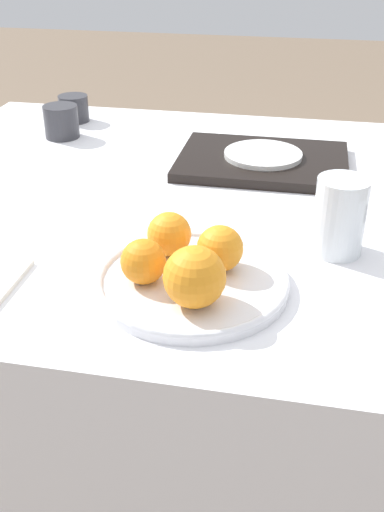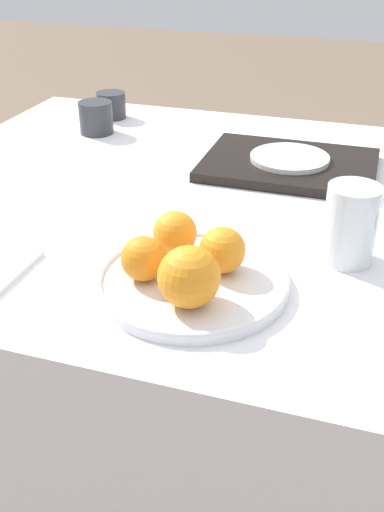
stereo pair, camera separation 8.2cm
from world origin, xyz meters
name	(u,v)px [view 2 (the right image)]	position (x,y,z in m)	size (l,w,h in m)	color
ground_plane	(186,466)	(0.00, 0.00, 0.00)	(12.00, 12.00, 0.00)	#7A6651
table	(185,348)	(0.00, 0.00, 0.38)	(1.13, 1.03, 0.76)	white
fruit_platter	(192,281)	(0.12, -0.31, 0.77)	(0.27, 0.27, 0.02)	silver
orange_0	(222,250)	(0.15, -0.28, 0.81)	(0.07, 0.07, 0.07)	orange
orange_1	(189,277)	(0.13, -0.37, 0.81)	(0.08, 0.08, 0.08)	orange
orange_2	(175,233)	(0.07, -0.25, 0.81)	(0.07, 0.07, 0.07)	orange
orange_3	(144,259)	(0.05, -0.33, 0.80)	(0.06, 0.06, 0.06)	orange
water_glass	(350,224)	(0.32, -0.17, 0.82)	(0.08, 0.08, 0.12)	silver
serving_tray	(289,165)	(0.17, 0.17, 0.77)	(0.35, 0.26, 0.02)	black
side_plate	(290,158)	(0.17, 0.17, 0.78)	(0.16, 0.16, 0.01)	silver
cup_0	(111,105)	(-0.32, 0.39, 0.79)	(0.07, 0.07, 0.06)	#333338
cup_1	(96,118)	(-0.31, 0.26, 0.80)	(0.08, 0.08, 0.07)	#333338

